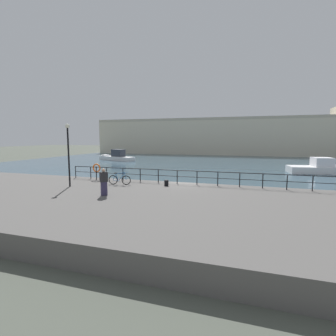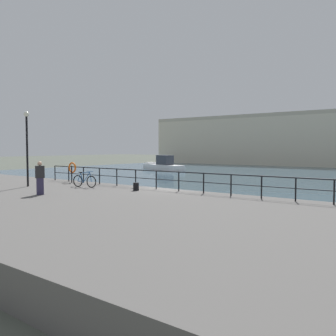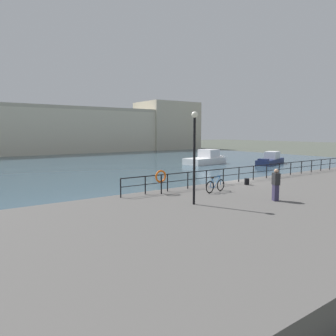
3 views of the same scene
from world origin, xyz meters
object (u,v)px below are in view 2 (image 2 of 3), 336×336
parked_bicycle (84,181)px  moored_blue_motorboat (163,165)px  life_ring_stand (72,168)px  standing_person (40,178)px  quay_lamp_post (27,139)px  mooring_bollard (136,187)px

parked_bicycle → moored_blue_motorboat: bearing=110.7°
life_ring_stand → standing_person: size_ratio=0.83×
quay_lamp_post → mooring_bollard: bearing=19.7°
standing_person → quay_lamp_post: bearing=5.1°
moored_blue_motorboat → quay_lamp_post: size_ratio=1.91×
life_ring_stand → moored_blue_motorboat: bearing=115.9°
life_ring_stand → standing_person: 6.35m
parked_bicycle → mooring_bollard: (3.57, 0.64, -0.17)m
mooring_bollard → quay_lamp_post: bearing=-160.3°
moored_blue_motorboat → life_ring_stand: life_ring_stand is taller
mooring_bollard → standing_person: (-2.70, -4.24, 0.64)m
mooring_bollard → life_ring_stand: bearing=172.9°
mooring_bollard → life_ring_stand: size_ratio=0.31×
parked_bicycle → quay_lamp_post: bearing=-159.6°
parked_bicycle → mooring_bollard: parked_bicycle is taller
moored_blue_motorboat → parked_bicycle: 33.95m
parked_bicycle → standing_person: (0.87, -3.60, 0.47)m
moored_blue_motorboat → standing_person: standing_person is taller
life_ring_stand → mooring_bollard: bearing=-7.1°
mooring_bollard → standing_person: bearing=-122.5°
parked_bicycle → life_ring_stand: (-2.97, 1.46, 0.59)m
mooring_bollard → quay_lamp_post: 7.65m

